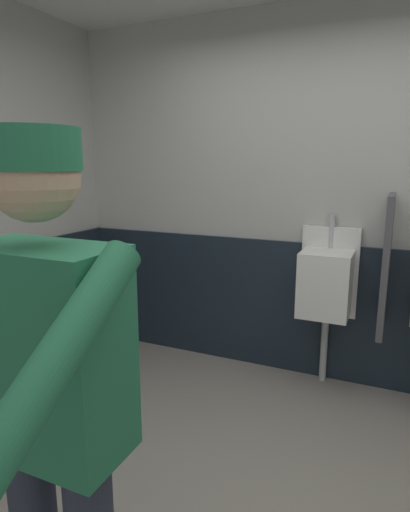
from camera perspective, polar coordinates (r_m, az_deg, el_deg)
The scene contains 5 objects.
wall_back at distance 3.26m, azimuth 16.56°, elevation 7.08°, with size 4.70×0.12×2.66m, color #B2B2AD.
wainscot_band_back at distance 3.35m, azimuth 15.54°, elevation -7.14°, with size 4.10×0.03×1.02m, color #19232D.
urinal_left at distance 3.14m, azimuth 15.61°, elevation -3.35°, with size 0.40×0.34×1.24m.
privacy_divider_panel at distance 3.00m, azimuth 22.67°, elevation -1.14°, with size 0.04×0.40×0.90m, color #4C4C51.
person at distance 1.32m, azimuth -20.00°, elevation -15.22°, with size 0.66×0.60×1.67m.
Camera 1 is at (0.44, -1.53, 1.59)m, focal length 30.46 mm.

